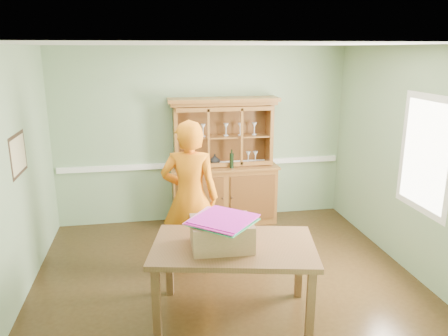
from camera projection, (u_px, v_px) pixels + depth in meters
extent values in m
plane|color=#3F2B14|center=(226.00, 278.00, 5.23)|extent=(4.50, 4.50, 0.00)
plane|color=white|center=(226.00, 44.00, 4.51)|extent=(4.50, 4.50, 0.00)
plane|color=#84A47B|center=(203.00, 136.00, 6.77)|extent=(4.50, 0.00, 4.50)
plane|color=#84A47B|center=(11.00, 180.00, 4.49)|extent=(0.00, 4.00, 4.00)
plane|color=#84A47B|center=(410.00, 161.00, 5.25)|extent=(0.00, 4.00, 4.00)
plane|color=#84A47B|center=(279.00, 247.00, 2.97)|extent=(4.50, 0.00, 4.50)
cube|color=white|center=(203.00, 164.00, 6.86)|extent=(4.41, 0.05, 0.08)
cube|color=black|center=(19.00, 154.00, 4.72)|extent=(0.03, 0.60, 0.46)
cube|color=beige|center=(19.00, 154.00, 4.72)|extent=(0.01, 0.52, 0.38)
cube|color=white|center=(425.00, 155.00, 4.92)|extent=(0.03, 0.96, 1.36)
cube|color=white|center=(424.00, 155.00, 4.92)|extent=(0.01, 0.80, 1.20)
cube|color=brown|center=(224.00, 195.00, 6.83)|extent=(1.59, 0.49, 0.88)
cube|color=brown|center=(224.00, 167.00, 6.69)|extent=(1.64, 0.54, 0.04)
cube|color=brown|center=(222.00, 133.00, 6.79)|extent=(1.50, 0.04, 0.93)
cube|color=brown|center=(176.00, 137.00, 6.53)|extent=(0.05, 0.34, 0.93)
cube|color=brown|center=(269.00, 134.00, 6.77)|extent=(0.05, 0.34, 0.93)
cube|color=brown|center=(223.00, 103.00, 6.52)|extent=(1.59, 0.39, 0.05)
cube|color=brown|center=(223.00, 99.00, 6.49)|extent=(1.66, 0.42, 0.05)
cube|color=brown|center=(223.00, 137.00, 6.65)|extent=(1.40, 0.29, 0.02)
imported|color=#B2B2B7|center=(215.00, 160.00, 6.73)|extent=(0.16, 0.16, 0.17)
imported|color=gold|center=(198.00, 164.00, 6.70)|extent=(0.19, 0.19, 0.05)
cylinder|color=black|center=(232.00, 159.00, 6.53)|extent=(0.06, 0.06, 0.28)
cube|color=brown|center=(234.00, 247.00, 4.29)|extent=(1.76, 1.26, 0.05)
cube|color=brown|center=(156.00, 304.00, 4.04)|extent=(0.09, 0.09, 0.74)
cube|color=brown|center=(169.00, 264.00, 4.80)|extent=(0.09, 0.09, 0.74)
cube|color=brown|center=(310.00, 307.00, 4.00)|extent=(0.09, 0.09, 0.74)
cube|color=brown|center=(299.00, 266.00, 4.76)|extent=(0.09, 0.09, 0.74)
cube|color=#A47654|center=(222.00, 234.00, 4.21)|extent=(0.59, 0.48, 0.27)
cube|color=#37BE6A|center=(222.00, 222.00, 4.14)|extent=(0.73, 0.73, 0.01)
cube|color=#2BB1CC|center=(222.00, 221.00, 4.13)|extent=(0.73, 0.73, 0.01)
cube|color=pink|center=(222.00, 220.00, 4.13)|extent=(0.73, 0.73, 0.01)
cube|color=#DB21B0|center=(222.00, 219.00, 4.13)|extent=(0.73, 0.73, 0.01)
cube|color=#CB1FB8|center=(222.00, 218.00, 4.13)|extent=(0.73, 0.73, 0.01)
imported|color=orange|center=(190.00, 198.00, 5.20)|extent=(0.77, 0.59, 1.88)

